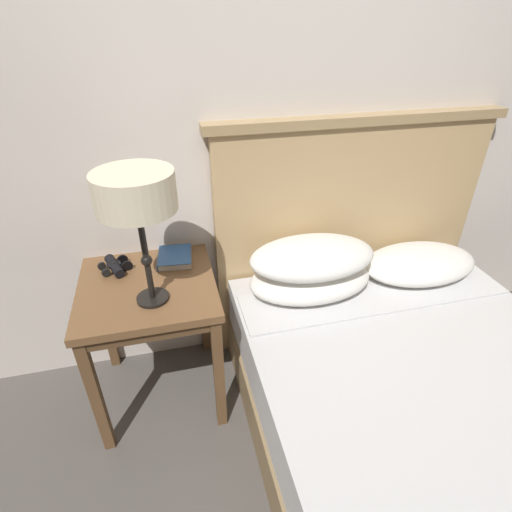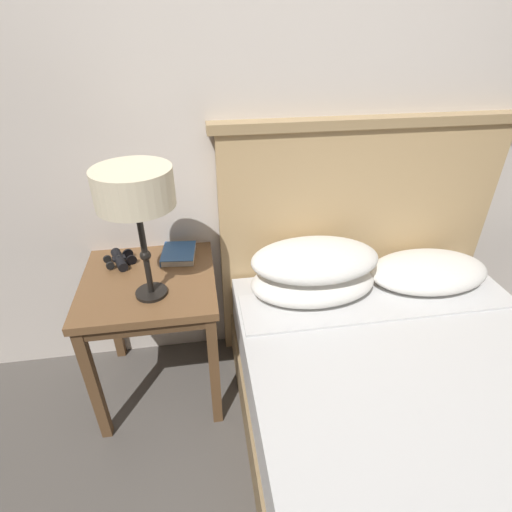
{
  "view_description": "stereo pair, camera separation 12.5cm",
  "coord_description": "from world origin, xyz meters",
  "views": [
    {
      "loc": [
        -0.44,
        -0.68,
        1.67
      ],
      "look_at": [
        -0.09,
        0.74,
        0.77
      ],
      "focal_mm": 28.0,
      "sensor_mm": 36.0,
      "label": 1
    },
    {
      "loc": [
        -0.32,
        -0.7,
        1.67
      ],
      "look_at": [
        -0.09,
        0.74,
        0.77
      ],
      "focal_mm": 28.0,
      "sensor_mm": 36.0,
      "label": 2
    }
  ],
  "objects": [
    {
      "name": "bed",
      "position": [
        0.48,
        0.17,
        0.3
      ],
      "size": [
        1.49,
        2.01,
        1.27
      ],
      "color": "olive",
      "rests_on": "ground_plane"
    },
    {
      "name": "binoculars_pair",
      "position": [
        -0.69,
        0.93,
        0.69
      ],
      "size": [
        0.16,
        0.16,
        0.05
      ],
      "color": "black",
      "rests_on": "nightstand"
    },
    {
      "name": "table_lamp",
      "position": [
        -0.54,
        0.67,
        1.13
      ],
      "size": [
        0.29,
        0.29,
        0.54
      ],
      "color": "black",
      "rests_on": "nightstand"
    },
    {
      "name": "book_on_nightstand",
      "position": [
        -0.43,
        0.96,
        0.69
      ],
      "size": [
        0.17,
        0.2,
        0.03
      ],
      "color": "silver",
      "rests_on": "nightstand"
    },
    {
      "name": "nightstand",
      "position": [
        -0.56,
        0.79,
        0.58
      ],
      "size": [
        0.58,
        0.58,
        0.67
      ],
      "color": "brown",
      "rests_on": "ground_plane"
    },
    {
      "name": "wall_back",
      "position": [
        0.0,
        1.1,
        1.3
      ],
      "size": [
        8.0,
        0.06,
        2.6
      ],
      "color": "silver",
      "rests_on": "ground_plane"
    }
  ]
}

